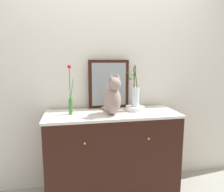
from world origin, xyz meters
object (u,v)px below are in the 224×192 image
at_px(cat_sitting, 112,97).
at_px(vase_glass_clear, 135,95).
at_px(sideboard, 112,155).
at_px(bowl_porcelain, 135,108).
at_px(vase_slim_green, 70,99).
at_px(mirror_leaning, 109,84).

relative_size(cat_sitting, vase_glass_clear, 0.94).
xyz_separation_m(sideboard, bowl_porcelain, (0.27, 0.06, 0.50)).
bearing_deg(vase_slim_green, sideboard, -2.14).
distance_m(sideboard, mirror_leaning, 0.79).
relative_size(cat_sitting, bowl_porcelain, 2.07).
xyz_separation_m(sideboard, cat_sitting, (-0.01, -0.08, 0.65)).
distance_m(mirror_leaning, cat_sitting, 0.34).
height_order(sideboard, mirror_leaning, mirror_leaning).
relative_size(bowl_porcelain, vase_glass_clear, 0.45).
relative_size(mirror_leaning, bowl_porcelain, 2.68).
height_order(mirror_leaning, vase_glass_clear, mirror_leaning).
relative_size(sideboard, mirror_leaning, 2.54).
relative_size(cat_sitting, vase_slim_green, 0.85).
xyz_separation_m(sideboard, vase_slim_green, (-0.43, 0.02, 0.63)).
height_order(sideboard, vase_glass_clear, vase_glass_clear).
distance_m(mirror_leaning, vase_glass_clear, 0.34).
bearing_deg(bowl_porcelain, mirror_leaning, 144.12).
bearing_deg(cat_sitting, mirror_leaning, 85.66).
xyz_separation_m(mirror_leaning, vase_glass_clear, (0.26, -0.19, -0.10)).
xyz_separation_m(bowl_porcelain, vase_glass_clear, (-0.00, 0.00, 0.15)).
height_order(mirror_leaning, vase_slim_green, mirror_leaning).
distance_m(sideboard, bowl_porcelain, 0.57).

